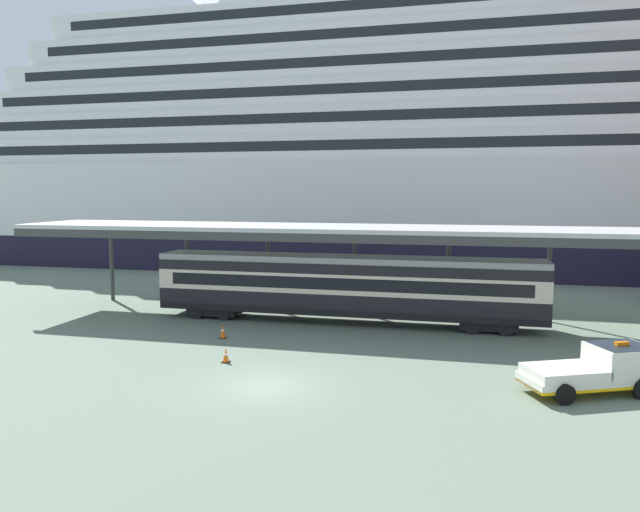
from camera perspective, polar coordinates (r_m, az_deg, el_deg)
name	(u,v)px	position (r m, az deg, el deg)	size (l,w,h in m)	color
ground_plane	(265,386)	(24.77, -5.44, -12.57)	(400.00, 400.00, 0.00)	slate
cruise_ship	(556,154)	(69.56, 22.16, 9.25)	(146.50, 31.52, 37.71)	black
platform_canopy	(347,231)	(35.52, 2.65, 2.49)	(42.35, 6.41, 5.89)	#B7B7B7
train_carriage	(345,286)	(35.46, 2.48, -2.91)	(23.39, 2.81, 4.11)	black
service_truck	(600,368)	(26.20, 25.72, -9.86)	(5.57, 3.99, 2.02)	silver
traffic_cone_near	(226,355)	(28.11, -9.22, -9.59)	(0.36, 0.36, 0.68)	black
traffic_cone_mid	(223,331)	(32.53, -9.52, -7.30)	(0.36, 0.36, 0.79)	black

